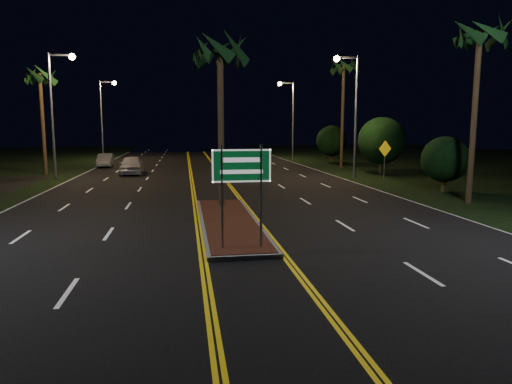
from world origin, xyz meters
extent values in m
plane|color=black|center=(0.00, 0.00, 0.00)|extent=(120.00, 120.00, 0.00)
cube|color=gray|center=(0.00, 7.00, 0.07)|extent=(2.25, 10.25, 0.15)
cube|color=#592819|center=(0.00, 7.00, 0.16)|extent=(2.00, 10.00, 0.02)
cylinder|color=gray|center=(-0.60, 2.80, 1.75)|extent=(0.08, 0.08, 3.20)
cylinder|color=gray|center=(0.60, 2.80, 1.75)|extent=(0.08, 0.08, 3.20)
cube|color=#07471E|center=(0.00, 2.80, 2.70)|extent=(1.80, 0.04, 1.00)
cube|color=white|center=(0.00, 2.77, 2.70)|extent=(1.80, 0.01, 1.00)
cylinder|color=gray|center=(-11.00, 24.00, 4.50)|extent=(0.18, 0.18, 9.00)
cube|color=gray|center=(-10.20, 24.00, 8.85)|extent=(1.60, 0.12, 0.12)
sphere|color=#F2B66D|center=(-9.40, 24.00, 8.75)|extent=(0.44, 0.44, 0.44)
cylinder|color=gray|center=(-11.00, 44.00, 4.50)|extent=(0.18, 0.18, 9.00)
cube|color=gray|center=(-10.20, 44.00, 8.85)|extent=(1.60, 0.12, 0.12)
sphere|color=#F2B66D|center=(-9.40, 44.00, 8.75)|extent=(0.44, 0.44, 0.44)
cylinder|color=gray|center=(11.00, 22.00, 4.50)|extent=(0.18, 0.18, 9.00)
cube|color=gray|center=(10.20, 22.00, 8.85)|extent=(1.60, 0.12, 0.12)
sphere|color=#F2B66D|center=(9.40, 22.00, 8.75)|extent=(0.44, 0.44, 0.44)
cylinder|color=gray|center=(11.00, 42.00, 4.50)|extent=(0.18, 0.18, 9.00)
cube|color=gray|center=(10.20, 42.00, 8.85)|extent=(1.60, 0.12, 0.12)
sphere|color=#F2B66D|center=(9.40, 42.00, 8.75)|extent=(0.44, 0.44, 0.44)
cylinder|color=#382819|center=(0.00, 10.50, 3.75)|extent=(0.28, 0.28, 7.50)
cylinder|color=#382819|center=(-12.80, 28.00, 4.00)|extent=(0.28, 0.28, 8.00)
cylinder|color=#382819|center=(12.50, 10.00, 4.25)|extent=(0.28, 0.28, 8.50)
cylinder|color=#382819|center=(12.80, 30.00, 4.75)|extent=(0.28, 0.28, 9.50)
cylinder|color=#382819|center=(13.50, 14.00, 0.45)|extent=(0.24, 0.24, 0.90)
sphere|color=black|center=(13.50, 14.00, 1.95)|extent=(2.70, 2.70, 2.70)
cylinder|color=#382819|center=(14.00, 24.00, 0.63)|extent=(0.24, 0.24, 1.26)
sphere|color=black|center=(14.00, 24.00, 2.73)|extent=(3.78, 3.78, 3.78)
cylinder|color=#382819|center=(13.80, 36.00, 0.54)|extent=(0.24, 0.24, 1.08)
sphere|color=black|center=(13.80, 36.00, 2.34)|extent=(3.24, 3.24, 3.24)
imported|color=#B2B3B9|center=(-5.99, 27.39, 0.88)|extent=(2.51, 5.40, 1.77)
imported|color=#A6AAB0|center=(-9.29, 34.94, 0.73)|extent=(2.16, 4.50, 1.46)
cylinder|color=gray|center=(13.00, 21.11, 1.23)|extent=(0.07, 0.07, 2.46)
cube|color=yellow|center=(13.00, 21.09, 2.24)|extent=(1.13, 0.43, 1.19)
camera|label=1|loc=(-1.70, -10.86, 3.89)|focal=32.00mm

